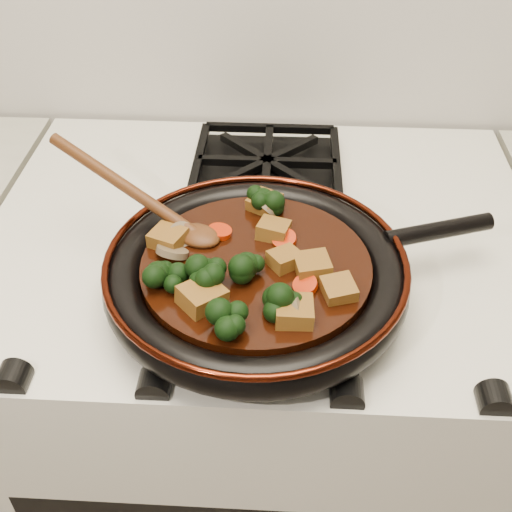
{
  "coord_description": "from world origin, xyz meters",
  "views": [
    {
      "loc": [
        0.03,
        0.99,
        1.44
      ],
      "look_at": [
        -0.0,
        1.55,
        0.97
      ],
      "focal_mm": 45.0,
      "sensor_mm": 36.0,
      "label": 1
    }
  ],
  "objects": [
    {
      "name": "stove",
      "position": [
        0.0,
        1.69,
        0.45
      ],
      "size": [
        0.76,
        0.6,
        0.9
      ],
      "primitive_type": "cube",
      "color": "silver",
      "rests_on": "ground"
    },
    {
      "name": "burner_grate_front",
      "position": [
        0.0,
        1.55,
        0.91
      ],
      "size": [
        0.23,
        0.23,
        0.03
      ],
      "primitive_type": null,
      "color": "black",
      "rests_on": "stove"
    },
    {
      "name": "burner_grate_back",
      "position": [
        0.0,
        1.83,
        0.91
      ],
      "size": [
        0.23,
        0.23,
        0.03
      ],
      "primitive_type": null,
      "color": "black",
      "rests_on": "stove"
    },
    {
      "name": "skillet",
      "position": [
        0.0,
        1.55,
        0.94
      ],
      "size": [
        0.47,
        0.35,
        0.05
      ],
      "rotation": [
        0.0,
        0.0,
        0.33
      ],
      "color": "black",
      "rests_on": "burner_grate_front"
    },
    {
      "name": "braising_sauce",
      "position": [
        -0.0,
        1.55,
        0.95
      ],
      "size": [
        0.27,
        0.27,
        0.02
      ],
      "primitive_type": "cylinder",
      "color": "black",
      "rests_on": "skillet"
    },
    {
      "name": "tofu_cube_0",
      "position": [
        0.03,
        1.55,
        0.97
      ],
      "size": [
        0.05,
        0.05,
        0.02
      ],
      "primitive_type": "cube",
      "rotation": [
        -0.04,
        0.07,
        0.64
      ],
      "color": "brown",
      "rests_on": "braising_sauce"
    },
    {
      "name": "tofu_cube_1",
      "position": [
        -0.06,
        1.48,
        0.97
      ],
      "size": [
        0.06,
        0.06,
        0.03
      ],
      "primitive_type": "cube",
      "rotation": [
        0.03,
        0.1,
        0.75
      ],
      "color": "brown",
      "rests_on": "braising_sauce"
    },
    {
      "name": "tofu_cube_2",
      "position": [
        0.04,
        1.46,
        0.97
      ],
      "size": [
        0.04,
        0.04,
        0.03
      ],
      "primitive_type": "cube",
      "rotation": [
        -0.07,
        0.04,
        0.03
      ],
      "color": "brown",
      "rests_on": "braising_sauce"
    },
    {
      "name": "tofu_cube_3",
      "position": [
        0.09,
        1.5,
        0.97
      ],
      "size": [
        0.04,
        0.04,
        0.02
      ],
      "primitive_type": "cube",
      "rotation": [
        -0.05,
        -0.07,
        1.86
      ],
      "color": "brown",
      "rests_on": "braising_sauce"
    },
    {
      "name": "tofu_cube_4",
      "position": [
        -0.11,
        1.58,
        0.97
      ],
      "size": [
        0.05,
        0.05,
        0.02
      ],
      "primitive_type": "cube",
      "rotation": [
        0.01,
        0.01,
        2.75
      ],
      "color": "brown",
      "rests_on": "braising_sauce"
    },
    {
      "name": "tofu_cube_5",
      "position": [
        0.06,
        1.54,
        0.97
      ],
      "size": [
        0.05,
        0.05,
        0.03
      ],
      "primitive_type": "cube",
      "rotation": [
        -0.05,
        0.06,
        1.77
      ],
      "color": "brown",
      "rests_on": "braising_sauce"
    },
    {
      "name": "tofu_cube_6",
      "position": [
        0.0,
        1.66,
        0.97
      ],
      "size": [
        0.05,
        0.05,
        0.02
      ],
      "primitive_type": "cube",
      "rotation": [
        -0.03,
        0.03,
        2.62
      ],
      "color": "brown",
      "rests_on": "braising_sauce"
    },
    {
      "name": "tofu_cube_7",
      "position": [
        0.02,
        1.6,
        0.97
      ],
      "size": [
        0.04,
        0.04,
        0.03
      ],
      "primitive_type": "cube",
      "rotation": [
        0.11,
        -0.05,
        2.88
      ],
      "color": "brown",
      "rests_on": "braising_sauce"
    },
    {
      "name": "broccoli_floret_0",
      "position": [
        0.0,
        1.66,
        0.97
      ],
      "size": [
        0.09,
        0.09,
        0.06
      ],
      "primitive_type": null,
      "rotation": [
        0.14,
        0.14,
        0.67
      ],
      "color": "black",
      "rests_on": "braising_sauce"
    },
    {
      "name": "broccoli_floret_1",
      "position": [
        -0.02,
        1.44,
        0.97
      ],
      "size": [
        0.07,
        0.08,
        0.07
      ],
      "primitive_type": null,
      "rotation": [
        0.19,
        0.03,
        0.23
      ],
      "color": "black",
      "rests_on": "braising_sauce"
    },
    {
      "name": "broccoli_floret_2",
      "position": [
        -0.05,
        1.5,
        0.97
      ],
      "size": [
        0.07,
        0.07,
        0.07
      ],
      "primitive_type": null,
      "rotation": [
        -0.22,
        0.12,
        0.11
      ],
      "color": "black",
      "rests_on": "braising_sauce"
    },
    {
      "name": "broccoli_floret_3",
      "position": [
        -0.01,
        1.53,
        0.97
      ],
      "size": [
        0.08,
        0.08,
        0.07
      ],
      "primitive_type": null,
      "rotation": [
        -0.16,
        0.2,
        0.26
      ],
      "color": "black",
      "rests_on": "braising_sauce"
    },
    {
      "name": "broccoli_floret_4",
      "position": [
        0.04,
        1.47,
        0.97
      ],
      "size": [
        0.07,
        0.07,
        0.06
      ],
      "primitive_type": null,
      "rotation": [
        -0.11,
        -0.06,
        0.13
      ],
      "color": "black",
      "rests_on": "braising_sauce"
    },
    {
      "name": "broccoli_floret_5",
      "position": [
        -0.1,
        1.51,
        0.97
      ],
      "size": [
        0.07,
        0.07,
        0.05
      ],
      "primitive_type": null,
      "rotation": [
        0.02,
        -0.06,
        0.27
      ],
      "color": "black",
      "rests_on": "braising_sauce"
    },
    {
      "name": "carrot_coin_0",
      "position": [
        -0.11,
        1.52,
        0.96
      ],
      "size": [
        0.03,
        0.03,
        0.02
      ],
      "primitive_type": "cylinder",
      "rotation": [
        0.25,
        0.11,
        0.0
      ],
      "color": "red",
      "rests_on": "braising_sauce"
    },
    {
      "name": "carrot_coin_1",
      "position": [
        0.05,
        1.51,
        0.96
      ],
      "size": [
        0.03,
        0.03,
        0.02
      ],
      "primitive_type": "cylinder",
      "rotation": [
        0.24,
        -0.28,
        0.0
      ],
      "color": "red",
      "rests_on": "braising_sauce"
    },
    {
      "name": "carrot_coin_2",
      "position": [
        -0.05,
        1.6,
        0.96
      ],
      "size": [
        0.03,
        0.03,
        0.01
      ],
      "primitive_type": "cylinder",
      "rotation": [
        -0.05,
        0.13,
        0.0
      ],
      "color": "red",
      "rests_on": "braising_sauce"
    },
    {
      "name": "carrot_coin_3",
      "position": [
        0.03,
        1.59,
        0.96
      ],
      "size": [
        0.03,
        0.03,
        0.02
      ],
      "primitive_type": "cylinder",
      "rotation": [
        0.26,
        -0.17,
        0.0
      ],
      "color": "red",
      "rests_on": "braising_sauce"
    },
    {
      "name": "mushroom_slice_0",
      "position": [
        -0.1,
        1.56,
        0.97
      ],
      "size": [
        0.05,
        0.05,
        0.03
      ],
      "primitive_type": "cylinder",
      "rotation": [
        0.5,
        0.0,
        2.69
      ],
      "color": "brown",
      "rests_on": "braising_sauce"
    },
    {
      "name": "mushroom_slice_1",
      "position": [
        -0.09,
        1.59,
        0.97
      ],
      "size": [
        0.05,
        0.04,
        0.03
      ],
      "primitive_type": "cylinder",
      "rotation": [
        0.7,
        0.0,
        0.52
      ],
      "color": "brown",
      "rests_on": "braising_sauce"
    },
    {
      "name": "mushroom_slice_2",
      "position": [
        0.05,
        1.47,
        0.97
      ],
      "size": [
        0.03,
        0.03,
        0.03
      ],
      "primitive_type": "cylinder",
      "rotation": [
        0.97,
        0.0,
        1.55
      ],
      "color": "brown",
      "rests_on": "braising_sauce"
    },
    {
      "name": "mushroom_slice_3",
      "position": [
        0.01,
        1.65,
        0.97
      ],
      "size": [
        0.04,
        0.04,
        0.03
      ],
      "primitive_type": "cylinder",
      "rotation": [
        0.96,
        0.0,
        2.29
      ],
      "color": "brown",
      "rests_on": "braising_sauce"
    },
    {
      "name": "wooden_spoon",
      "position": [
        -0.13,
        1.62,
        0.98
      ],
      "size": [
        0.14,
        0.09,
        0.22
      ],
      "rotation": [
        0.0,
        0.0,
        2.68
      ],
      "color": "#4F2911",
      "rests_on": "braising_sauce"
    }
  ]
}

